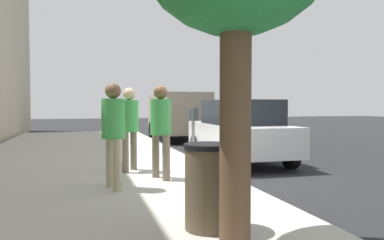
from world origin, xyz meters
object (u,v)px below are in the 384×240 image
object	(u,v)px
pedestrian_at_meter	(161,123)
parked_sedan_near	(239,131)
parked_van_far	(177,113)
pedestrian_bystander	(113,126)
trash_bin	(208,186)
parking_officer	(129,121)
parking_meter	(193,126)

from	to	relation	value
pedestrian_at_meter	parked_sedan_near	xyz separation A→B (m)	(2.43, -2.79, -0.37)
parked_van_far	parked_sedan_near	bearing A→B (deg)	179.98
pedestrian_bystander	trash_bin	world-z (taller)	pedestrian_bystander
pedestrian_bystander	parked_van_far	size ratio (longest dim) A/B	0.35
parking_officer	pedestrian_bystander	bearing A→B (deg)	-72.83
parking_officer	parked_van_far	xyz separation A→B (m)	(8.54, -3.28, -0.00)
trash_bin	parked_van_far	bearing A→B (deg)	-12.76
pedestrian_bystander	pedestrian_at_meter	bearing A→B (deg)	17.61
pedestrian_at_meter	trash_bin	bearing A→B (deg)	-110.15
parked_van_far	pedestrian_at_meter	bearing A→B (deg)	163.74
parking_officer	parked_sedan_near	world-z (taller)	parking_officer
parking_meter	trash_bin	xyz separation A→B (m)	(-3.37, 0.85, -0.51)
parking_officer	parked_sedan_near	bearing A→B (deg)	56.62
pedestrian_bystander	trash_bin	bearing A→B (deg)	-82.95
pedestrian_bystander	trash_bin	xyz separation A→B (m)	(-2.42, -0.91, -0.60)
parked_sedan_near	parked_van_far	bearing A→B (deg)	-0.02
pedestrian_bystander	trash_bin	distance (m)	2.66
pedestrian_at_meter	parking_meter	bearing A→B (deg)	5.82
parking_meter	trash_bin	world-z (taller)	parking_meter
parking_meter	pedestrian_at_meter	world-z (taller)	pedestrian_at_meter
parking_meter	parked_sedan_near	size ratio (longest dim) A/B	0.32
parking_meter	parked_sedan_near	distance (m)	2.89
parking_meter	parking_officer	distance (m)	1.45
trash_bin	parking_meter	bearing A→B (deg)	-14.08
parked_van_far	trash_bin	distance (m)	12.91
pedestrian_bystander	parking_officer	bearing A→B (deg)	60.11
parking_officer	parked_van_far	world-z (taller)	parked_van_far
parking_officer	trash_bin	size ratio (longest dim) A/B	1.84
parking_officer	parked_van_far	size ratio (longest dim) A/B	0.35
parking_meter	parked_sedan_near	xyz separation A→B (m)	(2.06, -2.00, -0.27)
pedestrian_bystander	trash_bin	size ratio (longest dim) A/B	1.84
pedestrian_bystander	parked_sedan_near	size ratio (longest dim) A/B	0.42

